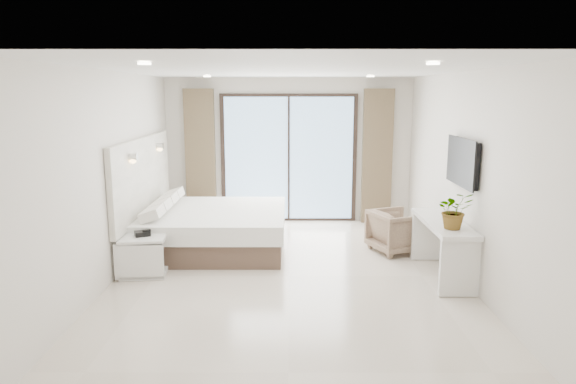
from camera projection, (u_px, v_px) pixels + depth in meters
The scene contains 8 objects.
ground at pixel (289, 276), 6.89m from camera, with size 6.20×6.20×0.00m, color beige.
room_shell at pixel (275, 152), 7.45m from camera, with size 4.62×6.22×2.72m.
bed at pixel (213, 228), 8.07m from camera, with size 2.22×2.11×0.76m.
nightstand at pixel (144, 256), 6.88m from camera, with size 0.63×0.54×0.53m.
phone at pixel (143, 233), 6.87m from camera, with size 0.20×0.15×0.07m, color black.
console_desk at pixel (443, 236), 6.77m from camera, with size 0.49×1.55×0.77m.
plant at pixel (454, 214), 6.31m from camera, with size 0.42×0.47×0.37m, color #33662D.
armchair at pixel (396, 229), 7.89m from camera, with size 0.70×0.65×0.72m, color #9B8465.
Camera 1 is at (0.00, -6.55, 2.42)m, focal length 32.00 mm.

